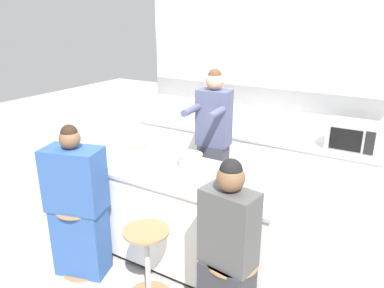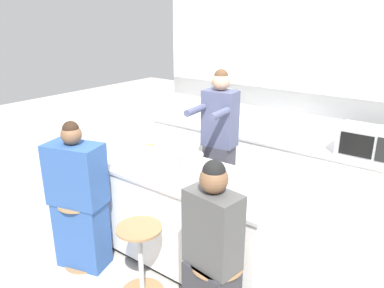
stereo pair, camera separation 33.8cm
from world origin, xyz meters
name	(u,v)px [view 1 (the left image)]	position (x,y,z in m)	size (l,w,h in m)	color
ground_plane	(188,258)	(0.00, 0.00, 0.00)	(16.00, 16.00, 0.00)	#B2ADA3
wall_back	(263,78)	(0.00, 1.79, 1.54)	(3.29, 0.22, 2.70)	white
back_counter	(249,166)	(0.00, 1.49, 0.46)	(3.05, 0.61, 0.92)	white
kitchen_island	(188,217)	(0.00, 0.00, 0.47)	(1.88, 0.81, 0.93)	black
bar_stool_leftmost	(80,236)	(-0.75, -0.65, 0.36)	(0.38, 0.38, 0.66)	#997047
bar_stool_center	(148,261)	(0.00, -0.63, 0.36)	(0.38, 0.38, 0.66)	#997047
person_cooking	(213,151)	(-0.11, 0.71, 0.89)	(0.39, 0.58, 1.77)	#383842
person_wrapped_blanket	(77,207)	(-0.74, -0.66, 0.67)	(0.56, 0.42, 1.43)	#2D5193
person_seated_near	(228,263)	(0.74, -0.66, 0.66)	(0.40, 0.31, 1.43)	#333338
cooking_pot	(190,160)	(-0.05, 0.13, 0.99)	(0.32, 0.24, 0.13)	#B7BABC
fruit_bowl	(141,154)	(-0.60, 0.08, 0.96)	(0.19, 0.19, 0.07)	#B7BABC
coffee_cup_near	(155,163)	(-0.32, -0.06, 0.97)	(0.11, 0.08, 0.09)	white
banana_bunch	(144,148)	(-0.71, 0.26, 0.95)	(0.16, 0.12, 0.05)	yellow
microwave	(353,136)	(1.16, 1.46, 1.07)	(0.50, 0.36, 0.30)	#B2B5B7
potted_plant	(211,114)	(-0.57, 1.49, 1.06)	(0.20, 0.20, 0.26)	#A86042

